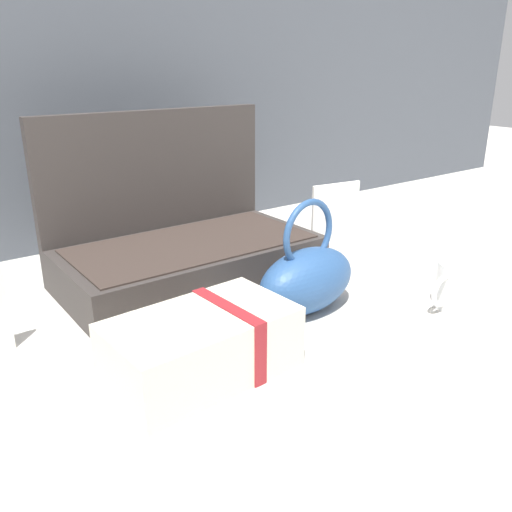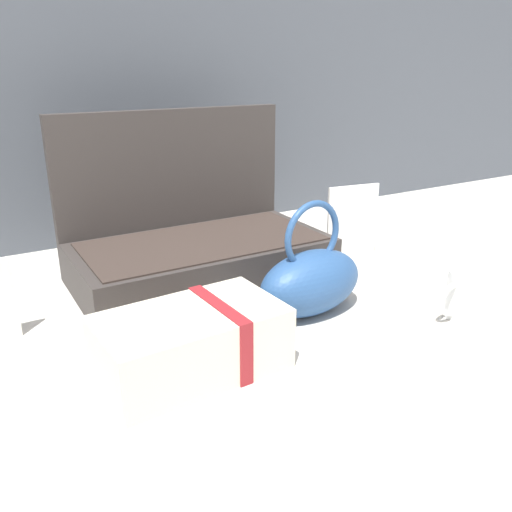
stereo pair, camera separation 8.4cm
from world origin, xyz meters
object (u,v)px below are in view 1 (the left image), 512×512
open_suitcase (182,243)px  coffee_mug (456,286)px  teal_pouch_handbag (307,278)px  poster_card_right (335,221)px  cream_toiletry_bag (204,345)px

open_suitcase → coffee_mug: (0.32, -0.41, -0.03)m
open_suitcase → teal_pouch_handbag: size_ratio=2.25×
coffee_mug → poster_card_right: poster_card_right is taller
open_suitcase → teal_pouch_handbag: 0.28m
coffee_mug → teal_pouch_handbag: bearing=146.0°
cream_toiletry_bag → poster_card_right: 0.54m
open_suitcase → teal_pouch_handbag: (0.10, -0.26, -0.01)m
open_suitcase → poster_card_right: (0.33, -0.09, 0.01)m
cream_toiletry_bag → poster_card_right: (0.48, 0.24, 0.04)m
teal_pouch_handbag → cream_toiletry_bag: size_ratio=0.83×
open_suitcase → coffee_mug: bearing=-52.0°
coffee_mug → poster_card_right: 0.32m
cream_toiletry_bag → coffee_mug: cream_toiletry_bag is taller
open_suitcase → coffee_mug: 0.52m
coffee_mug → cream_toiletry_bag: bearing=170.4°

